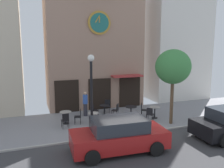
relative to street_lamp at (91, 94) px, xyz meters
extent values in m
cube|color=gray|center=(1.71, 1.69, -2.19)|extent=(25.95, 5.50, 0.05)
cube|color=#38383A|center=(1.71, -4.43, -2.19)|extent=(25.95, 6.74, 0.05)
cube|color=#A8A5A0|center=(1.71, -1.04, -2.12)|extent=(25.95, 0.12, 0.08)
cube|color=#9E7A66|center=(1.77, 5.91, 2.54)|extent=(7.24, 2.96, 9.40)
cylinder|color=#B7842D|center=(1.77, 4.38, 4.10)|extent=(1.65, 0.10, 1.65)
cylinder|color=#1E6660|center=(1.77, 4.32, 4.10)|extent=(1.35, 0.04, 1.35)
cube|color=#B7842D|center=(1.75, 4.28, 4.29)|extent=(0.09, 0.03, 0.37)
cube|color=#B7842D|center=(1.61, 4.28, 4.35)|extent=(0.36, 0.03, 0.52)
cube|color=black|center=(-0.65, 4.40, -1.01)|extent=(1.69, 0.10, 2.30)
cube|color=black|center=(1.77, 4.40, -1.01)|extent=(1.69, 0.10, 2.30)
cube|color=black|center=(4.18, 4.40, -1.01)|extent=(1.69, 0.10, 2.30)
cube|color=#B23333|center=(3.79, 4.09, 0.29)|extent=(2.32, 0.90, 0.12)
cube|color=silver|center=(9.38, 6.29, 5.26)|extent=(5.23, 3.71, 14.85)
cylinder|color=black|center=(0.00, 0.00, -1.98)|extent=(0.32, 0.32, 0.36)
cylinder|color=black|center=(0.00, 0.00, -0.21)|extent=(0.14, 0.14, 3.90)
sphere|color=white|center=(0.00, 0.00, 1.92)|extent=(0.36, 0.36, 0.36)
cylinder|color=brown|center=(4.94, -0.16, -0.80)|extent=(0.20, 0.20, 2.73)
ellipsoid|color=#3D8442|center=(4.94, -0.16, 1.32)|extent=(2.16, 1.94, 2.05)
cylinder|color=black|center=(-1.14, 1.93, -1.80)|extent=(0.07, 0.07, 0.74)
cylinder|color=black|center=(-1.14, 1.93, -2.15)|extent=(0.40, 0.40, 0.03)
cylinder|color=gray|center=(-1.14, 1.93, -1.43)|extent=(0.71, 0.71, 0.03)
cylinder|color=black|center=(0.40, 1.19, -1.81)|extent=(0.07, 0.07, 0.72)
cylinder|color=black|center=(0.40, 1.19, -2.15)|extent=(0.40, 0.40, 0.03)
cylinder|color=gray|center=(0.40, 1.19, -1.45)|extent=(0.65, 0.65, 0.03)
cylinder|color=black|center=(1.59, 2.75, -1.81)|extent=(0.07, 0.07, 0.71)
cylinder|color=black|center=(1.59, 2.75, -2.15)|extent=(0.40, 0.40, 0.03)
cylinder|color=black|center=(1.59, 2.75, -1.46)|extent=(0.63, 0.63, 0.03)
cylinder|color=black|center=(3.15, 1.83, -1.81)|extent=(0.07, 0.07, 0.71)
cylinder|color=black|center=(3.15, 1.83, -2.15)|extent=(0.40, 0.40, 0.03)
cylinder|color=black|center=(3.15, 1.83, -1.46)|extent=(0.78, 0.78, 0.03)
cylinder|color=black|center=(4.53, 1.11, -1.80)|extent=(0.07, 0.07, 0.73)
cylinder|color=black|center=(4.53, 1.11, -2.15)|extent=(0.40, 0.40, 0.03)
cylinder|color=gray|center=(4.53, 1.11, -1.43)|extent=(0.69, 0.69, 0.03)
cube|color=black|center=(4.03, 1.64, -1.71)|extent=(0.55, 0.55, 0.04)
cube|color=black|center=(3.88, 1.73, -1.49)|extent=(0.23, 0.34, 0.45)
cylinder|color=black|center=(4.08, 1.41, -1.94)|extent=(0.03, 0.03, 0.45)
cylinder|color=black|center=(4.26, 1.70, -1.94)|extent=(0.03, 0.03, 0.45)
cylinder|color=black|center=(3.80, 1.58, -1.94)|extent=(0.03, 0.03, 0.45)
cylinder|color=black|center=(3.97, 1.87, -1.94)|extent=(0.03, 0.03, 0.45)
cube|color=black|center=(0.87, 2.64, -1.71)|extent=(0.50, 0.50, 0.04)
cube|color=black|center=(0.70, 2.59, -1.49)|extent=(0.15, 0.38, 0.45)
cylinder|color=black|center=(1.08, 2.53, -1.94)|extent=(0.03, 0.03, 0.45)
cylinder|color=black|center=(0.98, 2.86, -1.94)|extent=(0.03, 0.03, 0.45)
cylinder|color=black|center=(0.76, 2.43, -1.94)|extent=(0.03, 0.03, 0.45)
cylinder|color=black|center=(0.66, 2.76, -1.94)|extent=(0.03, 0.03, 0.45)
cube|color=black|center=(3.93, 0.60, -1.71)|extent=(0.57, 0.57, 0.04)
cube|color=black|center=(3.81, 0.47, -1.49)|extent=(0.30, 0.30, 0.45)
cylinder|color=black|center=(4.17, 0.60, -1.94)|extent=(0.03, 0.03, 0.45)
cylinder|color=black|center=(3.93, 0.84, -1.94)|extent=(0.03, 0.03, 0.45)
cylinder|color=black|center=(3.93, 0.36, -1.94)|extent=(0.03, 0.03, 0.45)
cylinder|color=black|center=(3.69, 0.60, -1.94)|extent=(0.03, 0.03, 0.45)
cube|color=black|center=(-0.46, 1.64, -1.71)|extent=(0.48, 0.48, 0.04)
cube|color=black|center=(-0.29, 1.59, -1.49)|extent=(0.12, 0.38, 0.45)
cylinder|color=black|center=(-0.59, 1.84, -1.94)|extent=(0.03, 0.03, 0.45)
cylinder|color=black|center=(-0.67, 1.51, -1.94)|extent=(0.03, 0.03, 0.45)
cylinder|color=black|center=(-0.26, 1.76, -1.94)|extent=(0.03, 0.03, 0.45)
cylinder|color=black|center=(-0.33, 1.43, -1.94)|extent=(0.03, 0.03, 0.45)
cube|color=black|center=(2.16, 2.20, -1.71)|extent=(0.56, 0.56, 0.04)
cube|color=black|center=(2.30, 2.09, -1.49)|extent=(0.27, 0.32, 0.45)
cylinder|color=black|center=(2.13, 2.44, -1.94)|extent=(0.03, 0.03, 0.45)
cylinder|color=black|center=(1.92, 2.17, -1.94)|extent=(0.03, 0.03, 0.45)
cylinder|color=black|center=(2.39, 2.23, -1.94)|extent=(0.03, 0.03, 0.45)
cylinder|color=black|center=(2.18, 1.96, -1.94)|extent=(0.03, 0.03, 0.45)
cube|color=black|center=(2.00, 3.32, -1.71)|extent=(0.51, 0.51, 0.04)
cube|color=black|center=(2.06, 3.49, -1.49)|extent=(0.37, 0.17, 0.45)
cylinder|color=black|center=(1.78, 3.21, -1.94)|extent=(0.03, 0.03, 0.45)
cylinder|color=black|center=(2.10, 3.10, -1.94)|extent=(0.03, 0.03, 0.45)
cylinder|color=black|center=(1.90, 3.53, -1.94)|extent=(0.03, 0.03, 0.45)
cylinder|color=black|center=(2.22, 3.42, -1.94)|extent=(0.03, 0.03, 0.45)
cube|color=black|center=(-1.29, 1.17, -1.71)|extent=(0.43, 0.43, 0.04)
cube|color=black|center=(-1.28, 0.99, -1.49)|extent=(0.38, 0.07, 0.45)
cylinder|color=black|center=(-1.13, 1.35, -1.94)|extent=(0.03, 0.03, 0.45)
cylinder|color=black|center=(-1.47, 1.32, -1.94)|extent=(0.03, 0.03, 0.45)
cylinder|color=black|center=(-1.11, 1.01, -1.94)|extent=(0.03, 0.03, 0.45)
cylinder|color=black|center=(-1.45, 0.99, -1.94)|extent=(0.03, 0.03, 0.45)
cylinder|color=#2D2D38|center=(0.36, 3.10, -1.74)|extent=(0.37, 0.37, 0.85)
cylinder|color=#3359B2|center=(0.36, 3.10, -1.01)|extent=(0.45, 0.45, 0.60)
sphere|color=tan|center=(0.36, 3.10, -0.60)|extent=(0.22, 0.22, 0.22)
cube|color=maroon|center=(0.55, -2.70, -1.57)|extent=(4.38, 1.99, 0.75)
cube|color=#262B33|center=(0.55, -2.70, -0.91)|extent=(2.48, 1.69, 0.60)
cylinder|color=black|center=(1.93, -3.66, -1.84)|extent=(0.65, 0.25, 0.64)
cylinder|color=black|center=(2.01, -1.86, -1.84)|extent=(0.65, 0.25, 0.64)
cylinder|color=black|center=(-0.91, -3.54, -1.84)|extent=(0.65, 0.25, 0.64)
cylinder|color=black|center=(-0.83, -1.74, -1.84)|extent=(0.65, 0.25, 0.64)
cylinder|color=black|center=(5.36, -2.17, -1.84)|extent=(0.64, 0.23, 0.64)
camera|label=1|loc=(-3.15, -12.25, 2.65)|focal=38.46mm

